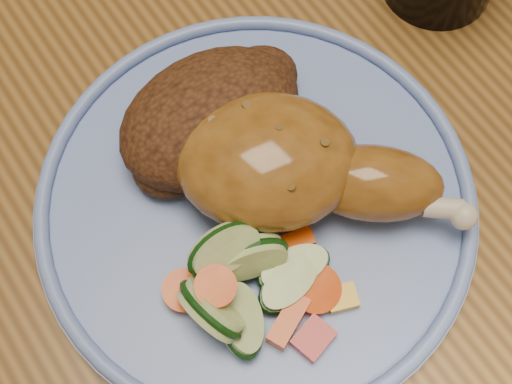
# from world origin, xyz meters

# --- Properties ---
(ground) EXTENTS (4.00, 4.00, 0.00)m
(ground) POSITION_xyz_m (0.00, 0.00, 0.00)
(ground) COLOR brown
(ground) RESTS_ON ground
(dining_table) EXTENTS (0.90, 1.40, 0.75)m
(dining_table) POSITION_xyz_m (0.00, 0.00, 0.67)
(dining_table) COLOR brown
(dining_table) RESTS_ON ground
(plate) EXTENTS (0.29, 0.29, 0.01)m
(plate) POSITION_xyz_m (-0.11, -0.14, 0.76)
(plate) COLOR #6A85CA
(plate) RESTS_ON dining_table
(plate_rim) EXTENTS (0.29, 0.29, 0.01)m
(plate_rim) POSITION_xyz_m (-0.11, -0.14, 0.77)
(plate_rim) COLOR #6A85CA
(plate_rim) RESTS_ON plate
(chicken_leg) EXTENTS (0.17, 0.18, 0.06)m
(chicken_leg) POSITION_xyz_m (-0.08, -0.15, 0.79)
(chicken_leg) COLOR #915C1E
(chicken_leg) RESTS_ON plate
(rice_pilaf) EXTENTS (0.14, 0.09, 0.06)m
(rice_pilaf) POSITION_xyz_m (-0.10, -0.09, 0.78)
(rice_pilaf) COLOR #4B2812
(rice_pilaf) RESTS_ON plate
(vegetable_pile) EXTENTS (0.11, 0.11, 0.05)m
(vegetable_pile) POSITION_xyz_m (-0.15, -0.19, 0.78)
(vegetable_pile) COLOR #A50A05
(vegetable_pile) RESTS_ON plate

